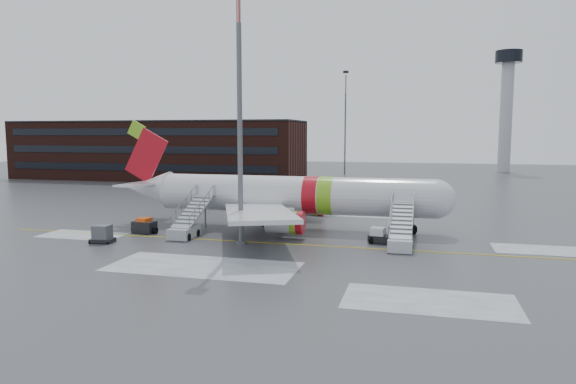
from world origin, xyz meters
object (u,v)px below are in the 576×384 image
(baggage_tractor, at_px, (144,227))
(light_mast_near, at_px, (240,101))
(pushback_tug, at_px, (381,236))
(airstair_aft, at_px, (187,225))
(airliner, at_px, (284,195))
(airstair_fwd, at_px, (401,236))
(uld_container, at_px, (102,234))

(baggage_tractor, bearing_deg, light_mast_near, -12.75)
(pushback_tug, bearing_deg, airstair_aft, -174.72)
(airliner, distance_m, pushback_tug, 11.69)
(airstair_fwd, relative_size, uld_container, 3.72)
(airstair_fwd, height_order, pushback_tug, airstair_fwd)
(uld_container, bearing_deg, pushback_tug, 14.00)
(airliner, distance_m, airstair_fwd, 13.90)
(airliner, distance_m, airstair_aft, 10.40)
(airliner, relative_size, uld_container, 16.94)
(uld_container, bearing_deg, airliner, 38.02)
(airstair_fwd, relative_size, light_mast_near, 0.32)
(airliner, distance_m, light_mast_near, 12.47)
(airstair_fwd, bearing_deg, airstair_aft, 180.00)
(airstair_aft, relative_size, pushback_tug, 2.98)
(airstair_fwd, relative_size, pushback_tug, 2.98)
(airliner, distance_m, baggage_tractor, 14.23)
(airliner, height_order, baggage_tractor, airliner)
(airliner, bearing_deg, light_mast_near, -101.45)
(airstair_fwd, distance_m, baggage_tractor, 24.67)
(airstair_aft, bearing_deg, airliner, 40.19)
(airstair_aft, relative_size, light_mast_near, 0.32)
(airstair_aft, height_order, pushback_tug, airstair_aft)
(uld_container, distance_m, baggage_tractor, 5.14)
(light_mast_near, bearing_deg, uld_container, -168.50)
(uld_container, bearing_deg, baggage_tractor, 75.03)
(airliner, bearing_deg, airstair_fwd, -28.49)
(airliner, relative_size, light_mast_near, 1.46)
(uld_container, relative_size, light_mast_near, 0.09)
(airstair_fwd, bearing_deg, pushback_tug, 137.24)
(pushback_tug, relative_size, baggage_tractor, 0.88)
(light_mast_near, bearing_deg, pushback_tug, 16.50)
(airstair_fwd, xyz_separation_m, pushback_tug, (-1.80, 1.66, -0.46))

